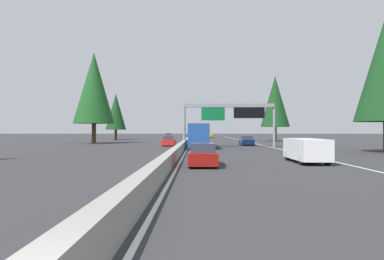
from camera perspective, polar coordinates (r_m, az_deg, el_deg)
ground_plane at (r=62.44m, az=-0.43°, el=-2.16°), size 320.00×320.00×0.00m
median_barrier at (r=82.42m, az=-0.31°, el=-1.33°), size 180.00×0.56×0.90m
shoulder_stripe_right at (r=73.10m, az=8.83°, el=-1.84°), size 160.00×0.16×0.01m
shoulder_stripe_median at (r=72.42m, az=-0.05°, el=-1.86°), size 160.00×0.16×0.01m
sign_gantry_overhead at (r=45.37m, az=6.69°, el=3.03°), size 0.50×12.68×5.95m
sedan_mid_right at (r=21.45m, az=1.87°, el=-4.37°), size 4.40×1.80×1.47m
minivan_mid_left at (r=24.74m, az=19.18°, el=-3.17°), size 5.00×1.95×1.69m
sedan_distant_b at (r=69.28m, az=1.23°, el=-1.38°), size 4.40×1.80×1.47m
pickup_mid_center at (r=105.86m, az=2.95°, el=-0.80°), size 5.60×2.00×1.86m
box_truck_distant_a at (r=114.62m, az=1.04°, el=-0.39°), size 8.50×2.40×2.95m
sedan_near_center at (r=50.90m, az=9.43°, el=-1.87°), size 4.40×1.80×1.47m
bus_near_right at (r=43.38m, az=1.13°, el=-0.82°), size 11.50×2.55×3.10m
oncoming_near at (r=90.41m, az=-4.01°, el=-1.07°), size 4.40×1.80×1.47m
oncoming_far at (r=48.60m, az=-4.01°, el=-1.95°), size 4.40×1.80×1.47m
conifer_right_mid at (r=71.60m, az=14.21°, el=4.80°), size 6.04×6.04×13.72m
conifer_left_near at (r=60.57m, az=-16.65°, el=6.99°), size 7.03×7.03×15.97m
conifer_left_mid at (r=81.64m, az=-13.07°, el=3.11°), size 4.92×4.92×11.18m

